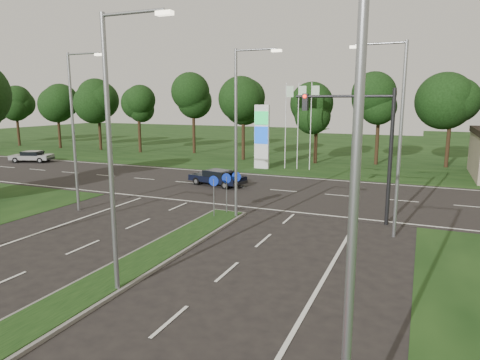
% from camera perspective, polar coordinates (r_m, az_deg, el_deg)
% --- Properties ---
extents(verge_far, '(160.00, 50.00, 0.02)m').
position_cam_1_polar(verge_far, '(60.97, 13.68, 4.24)').
color(verge_far, black).
rests_on(verge_far, ground).
extents(cross_road, '(160.00, 12.00, 0.02)m').
position_cam_1_polar(cross_road, '(31.14, 4.04, -1.30)').
color(cross_road, black).
rests_on(cross_road, ground).
extents(median_kerb, '(2.00, 26.00, 0.12)m').
position_cam_1_polar(median_kerb, '(14.71, -23.62, -15.84)').
color(median_kerb, slate).
rests_on(median_kerb, ground).
extents(streetlight_median_near, '(2.53, 0.22, 9.00)m').
position_cam_1_polar(streetlight_median_near, '(14.09, -16.40, 4.82)').
color(streetlight_median_near, gray).
rests_on(streetlight_median_near, ground).
extents(streetlight_median_far, '(2.53, 0.22, 9.00)m').
position_cam_1_polar(streetlight_median_far, '(22.69, -0.08, 7.26)').
color(streetlight_median_far, gray).
rests_on(streetlight_median_far, ground).
extents(streetlight_left_far, '(2.53, 0.22, 9.00)m').
position_cam_1_polar(streetlight_left_far, '(26.23, -21.09, 7.00)').
color(streetlight_left_far, gray).
rests_on(streetlight_left_far, ground).
extents(streetlight_right_far, '(2.53, 0.22, 9.00)m').
position_cam_1_polar(streetlight_right_far, '(20.89, 20.11, 6.34)').
color(streetlight_right_far, gray).
rests_on(streetlight_right_far, ground).
extents(streetlight_right_near, '(2.53, 0.22, 9.00)m').
position_cam_1_polar(streetlight_right_near, '(7.03, 13.45, -0.41)').
color(streetlight_right_near, gray).
rests_on(streetlight_right_near, ground).
extents(traffic_signal, '(5.10, 0.42, 7.00)m').
position_cam_1_polar(traffic_signal, '(23.04, 16.32, 5.82)').
color(traffic_signal, black).
rests_on(traffic_signal, ground).
extents(median_signs, '(1.16, 1.76, 2.38)m').
position_cam_1_polar(median_signs, '(23.89, -1.91, -0.73)').
color(median_signs, gray).
rests_on(median_signs, ground).
extents(gas_pylon, '(5.80, 1.26, 8.00)m').
position_cam_1_polar(gas_pylon, '(40.40, 3.23, 6.01)').
color(gas_pylon, silver).
rests_on(gas_pylon, ground).
extents(treeline_far, '(6.00, 6.00, 9.90)m').
position_cam_1_polar(treeline_far, '(45.82, 10.95, 10.92)').
color(treeline_far, black).
rests_on(treeline_far, ground).
extents(navy_sedan, '(4.62, 2.69, 1.19)m').
position_cam_1_polar(navy_sedan, '(32.53, -3.02, 0.37)').
color(navy_sedan, black).
rests_on(navy_sedan, ground).
extents(far_car_a, '(4.44, 3.03, 1.18)m').
position_cam_1_polar(far_car_a, '(49.98, -26.02, 2.87)').
color(far_car_a, gray).
rests_on(far_car_a, ground).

